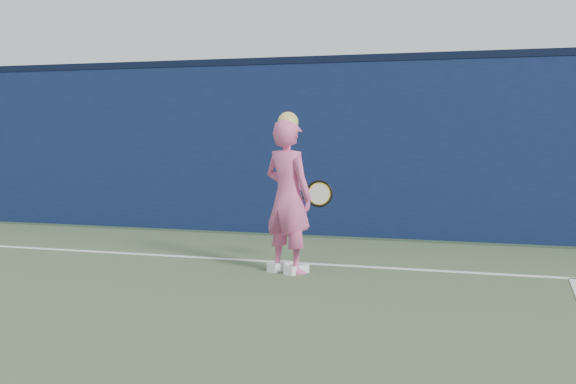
% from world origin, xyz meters
% --- Properties ---
extents(backstop_wall, '(24.00, 0.40, 2.50)m').
position_xyz_m(backstop_wall, '(0.00, 6.50, 1.25)').
color(backstop_wall, '#0C1636').
rests_on(backstop_wall, ground).
extents(wall_cap, '(24.00, 0.42, 0.10)m').
position_xyz_m(wall_cap, '(0.00, 6.50, 2.55)').
color(wall_cap, black).
rests_on(wall_cap, backstop_wall).
extents(player, '(0.71, 0.60, 1.72)m').
position_xyz_m(player, '(1.91, 3.47, 0.83)').
color(player, '#DE568F').
rests_on(player, ground).
extents(racket, '(0.57, 0.14, 0.31)m').
position_xyz_m(racket, '(2.11, 3.91, 0.81)').
color(racket, black).
rests_on(racket, ground).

